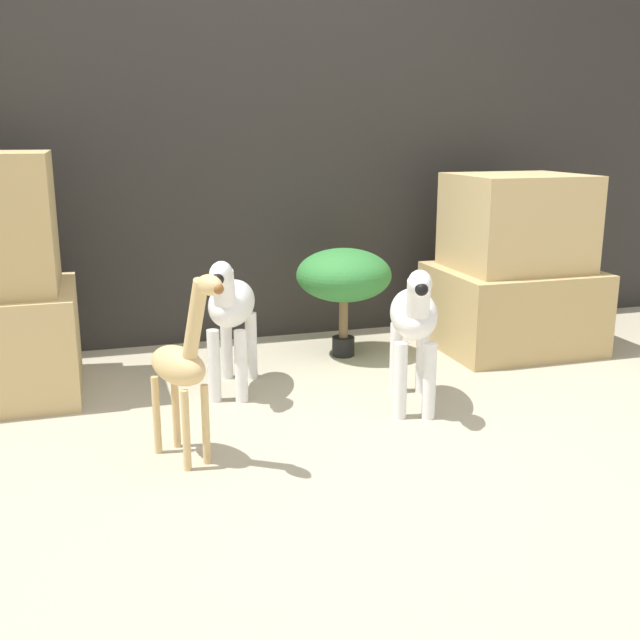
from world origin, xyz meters
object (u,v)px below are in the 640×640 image
object	(u,v)px
zebra_left	(231,309)
giraffe_figurine	(182,362)
zebra_right	(414,320)
potted_palm_front	(344,277)

from	to	relation	value
zebra_left	giraffe_figurine	size ratio (longest dim) A/B	0.90
zebra_right	giraffe_figurine	bearing A→B (deg)	-165.31
giraffe_figurine	potted_palm_front	bearing A→B (deg)	47.99
zebra_right	zebra_left	size ratio (longest dim) A/B	1.00
zebra_left	potted_palm_front	xyz separation A→B (m)	(0.63, 0.36, 0.04)
zebra_left	giraffe_figurine	distance (m)	0.70
zebra_left	potted_palm_front	world-z (taller)	zebra_left
zebra_right	potted_palm_front	bearing A→B (deg)	92.76
zebra_right	giraffe_figurine	distance (m)	0.98
giraffe_figurine	potted_palm_front	xyz separation A→B (m)	(0.91, 1.01, 0.05)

